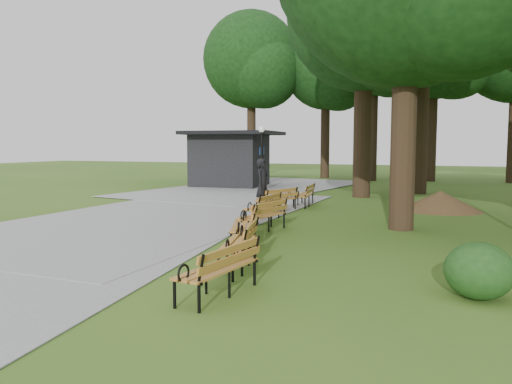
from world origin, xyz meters
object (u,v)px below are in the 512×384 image
at_px(lamp_post, 262,145).
at_px(dirt_mound, 440,201).
at_px(person, 263,184).
at_px(bench_1, 238,244).
at_px(lawn_tree_4, 424,5).
at_px(kiosk, 230,159).
at_px(bench_6, 303,195).
at_px(bench_5, 276,200).
at_px(bench_2, 243,226).
at_px(bench_4, 262,207).
at_px(bench_3, 262,216).
at_px(lawn_tree_2, 365,14).
at_px(bench_0, 217,269).

xyz_separation_m(lamp_post, dirt_mound, (8.65, -4.68, -2.03)).
bearing_deg(dirt_mound, lamp_post, 151.60).
height_order(person, bench_1, person).
bearing_deg(lawn_tree_4, kiosk, 176.28).
bearing_deg(lawn_tree_4, lamp_post, -165.67).
distance_m(kiosk, bench_6, 10.17).
xyz_separation_m(bench_5, bench_6, (0.48, 1.93, 0.00)).
bearing_deg(bench_5, dirt_mound, 134.32).
distance_m(bench_1, bench_2, 2.12).
relative_size(person, bench_2, 1.01).
distance_m(bench_4, bench_5, 2.23).
bearing_deg(bench_3, kiosk, -139.62).
relative_size(bench_2, bench_5, 1.00).
bearing_deg(lamp_post, bench_4, -69.83).
height_order(person, lawn_tree_4, lawn_tree_4).
bearing_deg(lawn_tree_4, bench_6, -119.45).
height_order(kiosk, bench_2, kiosk).
bearing_deg(bench_3, bench_1, 26.32).
relative_size(bench_4, lawn_tree_4, 0.15).
distance_m(dirt_mound, bench_1, 10.91).
xyz_separation_m(lawn_tree_2, lawn_tree_4, (2.40, 2.73, 0.86)).
bearing_deg(lamp_post, bench_3, -69.91).
relative_size(dirt_mound, bench_2, 1.30).
bearing_deg(person, dirt_mound, -63.95).
xyz_separation_m(person, lamp_post, (-2.52, 6.79, 1.44)).
xyz_separation_m(kiosk, lamp_post, (2.92, -2.62, 0.81)).
xyz_separation_m(bench_1, bench_6, (-1.32, 9.83, 0.00)).
height_order(kiosk, bench_6, kiosk).
height_order(person, bench_5, person).
height_order(bench_0, bench_5, same).
bearing_deg(lawn_tree_4, bench_0, -96.54).
height_order(bench_0, bench_3, same).
relative_size(person, bench_5, 1.01).
bearing_deg(bench_0, dirt_mound, 173.44).
xyz_separation_m(kiosk, lawn_tree_2, (8.10, -3.41, 6.63)).
distance_m(dirt_mound, lawn_tree_2, 9.42).
bearing_deg(bench_6, lamp_post, -148.98).
xyz_separation_m(bench_0, bench_5, (-2.29, 9.91, 0.00)).
distance_m(dirt_mound, lawn_tree_4, 10.99).
bearing_deg(bench_5, bench_2, 31.89).
relative_size(person, bench_4, 1.01).
relative_size(dirt_mound, bench_3, 1.30).
distance_m(dirt_mound, bench_0, 12.68).
distance_m(bench_4, lawn_tree_2, 11.62).
distance_m(person, bench_3, 4.54).
xyz_separation_m(bench_3, bench_5, (-0.91, 4.01, 0.00)).
bearing_deg(bench_3, dirt_mound, 157.48).
bearing_deg(bench_2, bench_1, 0.82).
distance_m(bench_2, lawn_tree_2, 14.45).
height_order(lawn_tree_2, lawn_tree_4, lawn_tree_4).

